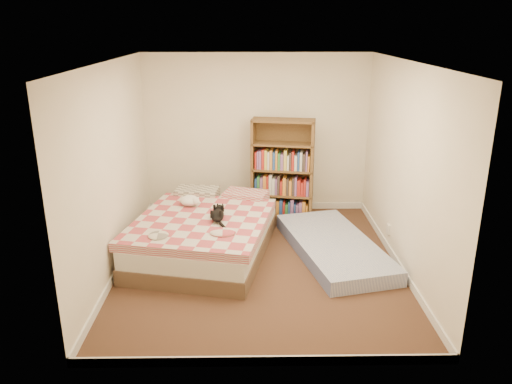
{
  "coord_description": "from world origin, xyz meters",
  "views": [
    {
      "loc": [
        -0.13,
        -5.72,
        2.91
      ],
      "look_at": [
        -0.04,
        0.3,
        0.87
      ],
      "focal_mm": 35.0,
      "sensor_mm": 36.0,
      "label": 1
    }
  ],
  "objects_px": {
    "bookshelf": "(282,183)",
    "floor_mattress": "(334,247)",
    "white_dog": "(190,201)",
    "bed": "(206,232)",
    "black_cat": "(218,214)"
  },
  "relations": [
    {
      "from": "floor_mattress",
      "to": "white_dog",
      "type": "xyz_separation_m",
      "value": [
        -1.93,
        0.43,
        0.51
      ]
    },
    {
      "from": "bed",
      "to": "bookshelf",
      "type": "xyz_separation_m",
      "value": [
        1.09,
        1.22,
        0.3
      ]
    },
    {
      "from": "bed",
      "to": "black_cat",
      "type": "bearing_deg",
      "value": -34.32
    },
    {
      "from": "bookshelf",
      "to": "floor_mattress",
      "type": "xyz_separation_m",
      "value": [
        0.61,
        -1.33,
        -0.47
      ]
    },
    {
      "from": "floor_mattress",
      "to": "white_dog",
      "type": "relative_size",
      "value": 6.71
    },
    {
      "from": "black_cat",
      "to": "white_dog",
      "type": "relative_size",
      "value": 1.96
    },
    {
      "from": "black_cat",
      "to": "white_dog",
      "type": "bearing_deg",
      "value": 133.87
    },
    {
      "from": "bed",
      "to": "white_dog",
      "type": "relative_size",
      "value": 7.94
    },
    {
      "from": "bed",
      "to": "black_cat",
      "type": "height_order",
      "value": "black_cat"
    },
    {
      "from": "bookshelf",
      "to": "floor_mattress",
      "type": "height_order",
      "value": "bookshelf"
    },
    {
      "from": "white_dog",
      "to": "floor_mattress",
      "type": "bearing_deg",
      "value": -22.34
    },
    {
      "from": "floor_mattress",
      "to": "white_dog",
      "type": "bearing_deg",
      "value": 154.06
    },
    {
      "from": "floor_mattress",
      "to": "white_dog",
      "type": "distance_m",
      "value": 2.04
    },
    {
      "from": "bookshelf",
      "to": "floor_mattress",
      "type": "distance_m",
      "value": 1.54
    },
    {
      "from": "floor_mattress",
      "to": "white_dog",
      "type": "height_order",
      "value": "white_dog"
    }
  ]
}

